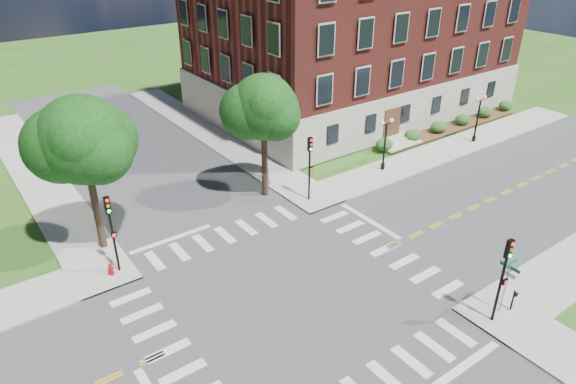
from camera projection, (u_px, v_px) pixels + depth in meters
ground at (291, 293)px, 27.91m from camera, size 160.00×160.00×0.00m
road_ew at (291, 293)px, 27.91m from camera, size 90.00×12.00×0.01m
road_ns at (291, 293)px, 27.91m from camera, size 12.00×90.00×0.01m
sidewalk_ne at (327, 141)px, 46.84m from camera, size 34.00×34.00×0.12m
crosswalk_east at (385, 249)px, 31.65m from camera, size 2.20×10.20×0.02m
stop_bar_east at (370, 221)px, 34.62m from camera, size 0.40×5.50×0.00m
main_building at (354, 27)px, 52.15m from camera, size 30.60×22.40×16.50m
shrub_row at (450, 130)px, 49.62m from camera, size 18.00×2.00×1.30m
tree_c at (83, 140)px, 28.46m from camera, size 5.09×5.09×9.61m
tree_d at (263, 108)px, 34.73m from camera, size 4.55×4.55×8.92m
traffic_signal_se at (504, 270)px, 24.47m from camera, size 0.34×0.38×4.80m
traffic_signal_ne at (310, 161)px, 35.60m from camera, size 0.35×0.39×4.80m
traffic_signal_nw at (111, 225)px, 28.14m from camera, size 0.34×0.38×4.80m
twin_lamp_west at (385, 141)px, 40.41m from camera, size 1.36×0.36×4.23m
twin_lamp_east at (478, 116)px, 45.65m from camera, size 1.36×0.36×4.23m
street_sign_pole at (508, 276)px, 25.49m from camera, size 1.10×1.10×3.10m
push_button_post at (513, 299)px, 26.26m from camera, size 0.14×0.21×1.20m
fire_hydrant at (111, 269)px, 29.06m from camera, size 0.35×0.35×0.75m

